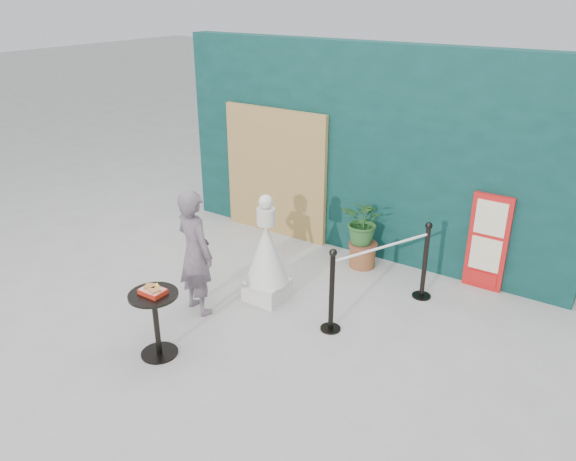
# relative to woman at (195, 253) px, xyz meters

# --- Properties ---
(ground) EXTENTS (60.00, 60.00, 0.00)m
(ground) POSITION_rel_woman_xyz_m (0.83, -0.47, -0.78)
(ground) COLOR #ADAAA5
(ground) RESTS_ON ground
(back_wall) EXTENTS (6.00, 0.30, 3.00)m
(back_wall) POSITION_rel_woman_xyz_m (0.83, 2.68, 0.72)
(back_wall) COLOR #0A2E2A
(back_wall) RESTS_ON ground
(bamboo_fence) EXTENTS (1.80, 0.08, 2.00)m
(bamboo_fence) POSITION_rel_woman_xyz_m (-0.57, 2.47, 0.22)
(bamboo_fence) COLOR tan
(bamboo_fence) RESTS_ON ground
(woman) EXTENTS (0.64, 0.49, 1.55)m
(woman) POSITION_rel_woman_xyz_m (0.00, 0.00, 0.00)
(woman) COLOR slate
(woman) RESTS_ON ground
(menu_board) EXTENTS (0.50, 0.07, 1.30)m
(menu_board) POSITION_rel_woman_xyz_m (2.73, 2.48, -0.13)
(menu_board) COLOR red
(menu_board) RESTS_ON ground
(statue) EXTENTS (0.55, 0.55, 1.41)m
(statue) POSITION_rel_woman_xyz_m (0.55, 0.68, -0.20)
(statue) COLOR white
(statue) RESTS_ON ground
(cafe_table) EXTENTS (0.52, 0.52, 0.75)m
(cafe_table) POSITION_rel_woman_xyz_m (0.26, -0.92, -0.28)
(cafe_table) COLOR black
(cafe_table) RESTS_ON ground
(food_basket) EXTENTS (0.26, 0.19, 0.11)m
(food_basket) POSITION_rel_woman_xyz_m (0.26, -0.92, 0.01)
(food_basket) COLOR red
(food_basket) RESTS_ON cafe_table
(planter) EXTENTS (0.60, 0.52, 1.02)m
(planter) POSITION_rel_woman_xyz_m (1.14, 2.16, -0.18)
(planter) COLOR brown
(planter) RESTS_ON ground
(stanchion_barrier) EXTENTS (0.84, 1.54, 1.03)m
(stanchion_barrier) POSITION_rel_woman_xyz_m (1.87, 1.17, -0.28)
(stanchion_barrier) COLOR black
(stanchion_barrier) RESTS_ON ground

